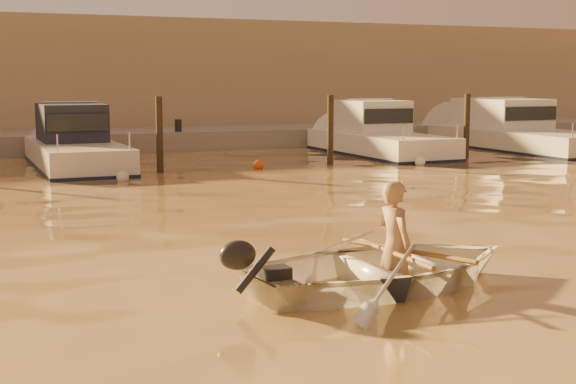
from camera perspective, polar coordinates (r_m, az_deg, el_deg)
name	(u,v)px	position (r m, az deg, el deg)	size (l,w,h in m)	color
ground_plane	(490,306)	(9.06, 14.20, -7.86)	(160.00, 160.00, 0.00)	olive
dinghy	(387,267)	(9.57, 7.08, -5.34)	(2.48, 3.48, 0.72)	silver
person	(395,246)	(9.57, 7.60, -3.86)	(0.57, 0.37, 1.56)	#9E724F
outboard_motor	(274,279)	(8.80, -1.00, -6.18)	(0.90, 0.40, 0.70)	black
oar_port	(405,250)	(9.67, 8.32, -4.13)	(0.06, 0.06, 2.10)	olive
oar_starboard	(391,252)	(9.55, 7.34, -4.25)	(0.06, 0.06, 2.10)	brown
moored_boat_2	(75,145)	(23.21, -14.88, 3.26)	(2.17, 7.30, 1.75)	beige
moored_boat_4	(379,135)	(26.39, 6.52, 4.02)	(2.31, 7.09, 1.75)	white
moored_boat_5	(516,131)	(29.49, 15.88, 4.18)	(2.79, 9.16, 1.75)	beige
piling_2	(160,138)	(21.39, -9.12, 3.79)	(0.18, 0.18, 2.20)	#2D2319
piling_3	(330,133)	(23.10, 3.03, 4.18)	(0.18, 0.18, 2.20)	#2D2319
piling_4	(467,129)	(25.51, 12.59, 4.37)	(0.18, 0.18, 2.20)	#2D2319
fender_c	(123,177)	(19.77, -11.68, 1.06)	(0.30, 0.30, 0.30)	silver
fender_d	(259,165)	(22.08, -2.11, 1.93)	(0.30, 0.30, 0.30)	#C84817
fender_e	(420,162)	(23.28, 9.38, 2.14)	(0.30, 0.30, 0.30)	white
quay	(112,145)	(28.99, -12.39, 3.30)	(52.00, 4.00, 1.00)	gray
waterfront_building	(85,80)	(34.32, -14.23, 7.71)	(46.00, 7.00, 4.80)	#9E8466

